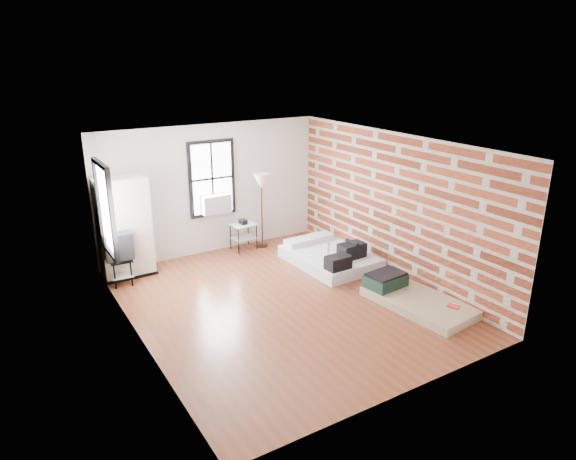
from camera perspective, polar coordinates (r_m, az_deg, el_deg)
ground at (r=9.16m, az=-0.52°, el=-8.08°), size 6.00×6.00×0.00m
room_shell at (r=8.93m, az=-0.47°, el=3.17°), size 5.02×6.02×2.80m
mattress_main at (r=10.74m, az=4.75°, el=-2.95°), size 1.46×1.94×0.61m
mattress_bare at (r=9.35m, az=13.49°, el=-7.23°), size 1.20×2.00×0.41m
wardrobe at (r=10.40m, az=-17.74°, el=0.25°), size 1.01×0.58×1.98m
side_table at (r=11.45m, az=-4.99°, el=0.11°), size 0.56×0.46×0.70m
floor_lamp at (r=11.30m, az=-2.97°, el=5.06°), size 0.36×0.36×1.69m
tv_stand at (r=10.21m, az=-18.41°, el=-1.68°), size 0.55×0.75×1.03m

